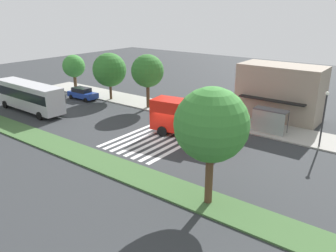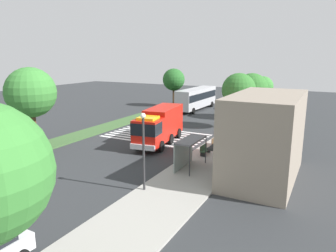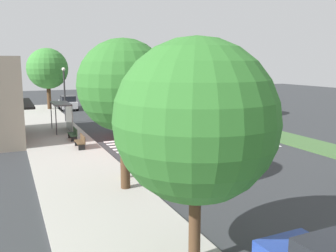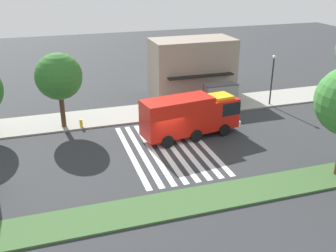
% 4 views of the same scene
% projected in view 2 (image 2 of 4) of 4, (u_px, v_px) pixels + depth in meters
% --- Properties ---
extents(ground_plane, '(120.00, 120.00, 0.00)m').
position_uv_depth(ground_plane, '(155.00, 136.00, 36.60)').
color(ground_plane, '#2D3033').
extents(sidewalk, '(60.00, 4.89, 0.14)m').
position_uv_depth(sidewalk, '(229.00, 145.00, 32.56)').
color(sidewalk, '#9E9B93').
rests_on(sidewalk, ground_plane).
extents(median_strip, '(60.00, 3.00, 0.14)m').
position_uv_depth(median_strip, '(102.00, 128.00, 40.17)').
color(median_strip, '#3D6033').
rests_on(median_strip, ground_plane).
extents(crosswalk, '(6.75, 11.52, 0.01)m').
position_uv_depth(crosswalk, '(156.00, 136.00, 36.89)').
color(crosswalk, silver).
rests_on(crosswalk, ground_plane).
extents(fire_truck, '(9.25, 3.78, 3.72)m').
position_uv_depth(fire_truck, '(159.00, 125.00, 33.07)').
color(fire_truck, red).
rests_on(fire_truck, ground_plane).
extents(parked_car_west, '(4.75, 2.21, 1.69)m').
position_uv_depth(parked_car_west, '(242.00, 109.00, 50.34)').
color(parked_car_west, navy).
rests_on(parked_car_west, ground_plane).
extents(transit_bus, '(11.72, 3.04, 3.67)m').
position_uv_depth(transit_bus, '(197.00, 97.00, 54.11)').
color(transit_bus, '#B2B2B7').
rests_on(transit_bus, ground_plane).
extents(bus_stop_shelter, '(3.50, 1.40, 2.46)m').
position_uv_depth(bus_stop_shelter, '(187.00, 147.00, 25.64)').
color(bus_stop_shelter, '#4C4C51').
rests_on(bus_stop_shelter, sidewalk).
extents(bench_near_shelter, '(1.60, 0.50, 0.90)m').
position_uv_depth(bench_near_shelter, '(205.00, 150.00, 29.37)').
color(bench_near_shelter, '#2D472D').
rests_on(bench_near_shelter, sidewalk).
extents(bench_west_of_shelter, '(1.60, 0.50, 0.90)m').
position_uv_depth(bench_west_of_shelter, '(216.00, 142.00, 32.02)').
color(bench_west_of_shelter, '#4C3823').
rests_on(bench_west_of_shelter, sidewalk).
extents(street_lamp, '(0.36, 0.36, 5.37)m').
position_uv_depth(street_lamp, '(144.00, 145.00, 21.00)').
color(street_lamp, '#2D2D30').
rests_on(street_lamp, sidewalk).
extents(storefront_building, '(9.51, 5.56, 6.43)m').
position_uv_depth(storefront_building, '(265.00, 137.00, 23.64)').
color(storefront_building, gray).
rests_on(storefront_building, ground_plane).
extents(sidewalk_tree_far_west, '(3.45, 3.45, 5.71)m').
position_uv_depth(sidewalk_tree_far_west, '(263.00, 87.00, 52.38)').
color(sidewalk_tree_far_west, '#513823').
rests_on(sidewalk_tree_far_west, sidewalk).
extents(sidewalk_tree_west, '(4.74, 4.74, 6.60)m').
position_uv_depth(sidewalk_tree_west, '(252.00, 90.00, 45.48)').
color(sidewalk_tree_west, '#47301E').
rests_on(sidewalk_tree_west, sidewalk).
extents(sidewalk_tree_center, '(4.22, 4.22, 6.95)m').
position_uv_depth(sidewalk_tree_center, '(239.00, 90.00, 39.26)').
color(sidewalk_tree_center, '#47301E').
rests_on(sidewalk_tree_center, sidewalk).
extents(median_tree_far_west, '(3.99, 3.99, 6.79)m').
position_uv_depth(median_tree_far_west, '(174.00, 80.00, 56.82)').
color(median_tree_far_west, '#513823').
rests_on(median_tree_far_west, median_strip).
extents(median_tree_west, '(4.84, 4.84, 8.00)m').
position_uv_depth(median_tree_west, '(31.00, 93.00, 30.21)').
color(median_tree_west, '#513823').
rests_on(median_tree_west, median_strip).
extents(fire_hydrant, '(0.28, 0.28, 0.70)m').
position_uv_depth(fire_hydrant, '(230.00, 127.00, 39.14)').
color(fire_hydrant, gold).
rests_on(fire_hydrant, sidewalk).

